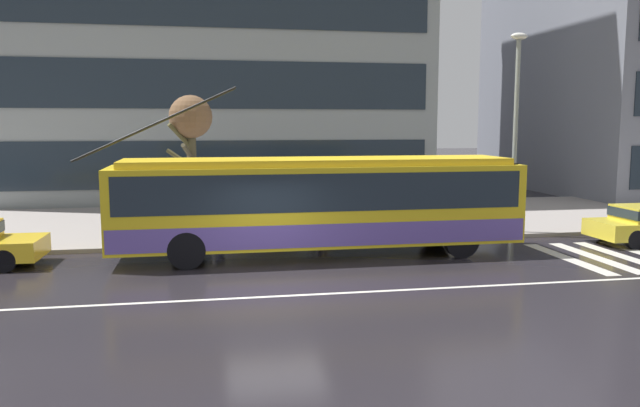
{
  "coord_description": "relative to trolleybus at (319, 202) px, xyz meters",
  "views": [
    {
      "loc": [
        -1.68,
        -15.27,
        3.99
      ],
      "look_at": [
        1.78,
        3.5,
        1.54
      ],
      "focal_mm": 35.18,
      "sensor_mm": 36.0,
      "label": 1
    }
  ],
  "objects": [
    {
      "name": "sidewalk_slab",
      "position": [
        -1.68,
        6.6,
        -1.55
      ],
      "size": [
        80.0,
        10.0,
        0.14
      ],
      "primitive_type": "cube",
      "color": "gray",
      "rests_on": "ground_plane"
    },
    {
      "name": "crosswalk_stripe_inner_a",
      "position": [
        8.08,
        -1.74,
        -1.62
      ],
      "size": [
        0.44,
        4.4,
        0.01
      ],
      "primitive_type": "cube",
      "color": "beige",
      "rests_on": "ground_plane"
    },
    {
      "name": "pedestrian_approaching_curb",
      "position": [
        0.67,
        2.46,
        -0.5
      ],
      "size": [
        0.48,
        0.48,
        1.67
      ],
      "color": "#535042",
      "rests_on": "sidewalk_slab"
    },
    {
      "name": "lane_centre_line",
      "position": [
        -1.68,
        -4.28,
        -1.62
      ],
      "size": [
        72.0,
        0.14,
        0.01
      ],
      "primitive_type": "cube",
      "color": "silver",
      "rests_on": "ground_plane"
    },
    {
      "name": "pedestrian_at_shelter",
      "position": [
        0.68,
        3.66,
        -0.46
      ],
      "size": [
        0.51,
        0.51,
        1.73
      ],
      "color": "black",
      "rests_on": "sidewalk_slab"
    },
    {
      "name": "trolleybus",
      "position": [
        0.0,
        0.0,
        0.0
      ],
      "size": [
        13.02,
        2.53,
        5.02
      ],
      "color": "yellow",
      "rests_on": "ground_plane"
    },
    {
      "name": "crosswalk_stripe_edge_near",
      "position": [
        7.18,
        -1.74,
        -1.62
      ],
      "size": [
        0.44,
        4.4,
        0.01
      ],
      "primitive_type": "cube",
      "color": "beige",
      "rests_on": "ground_plane"
    },
    {
      "name": "street_lamp",
      "position": [
        7.38,
        2.12,
        2.6
      ],
      "size": [
        0.6,
        0.32,
        6.93
      ],
      "color": "gray",
      "rests_on": "sidewalk_slab"
    },
    {
      "name": "street_tree_bare",
      "position": [
        -3.82,
        5.0,
        2.34
      ],
      "size": [
        1.72,
        1.93,
        4.86
      ],
      "color": "brown",
      "rests_on": "sidewalk_slab"
    },
    {
      "name": "pedestrian_walking_past",
      "position": [
        -2.9,
        2.46,
        -0.51
      ],
      "size": [
        0.4,
        0.4,
        1.64
      ],
      "color": "#273046",
      "rests_on": "sidewalk_slab"
    },
    {
      "name": "bus_shelter",
      "position": [
        -1.35,
        3.57,
        0.43
      ],
      "size": [
        3.82,
        1.61,
        2.58
      ],
      "color": "gray",
      "rests_on": "sidewalk_slab"
    },
    {
      "name": "crosswalk_stripe_center",
      "position": [
        8.98,
        -1.74,
        -1.62
      ],
      "size": [
        0.44,
        4.4,
        0.01
      ],
      "primitive_type": "cube",
      "color": "beige",
      "rests_on": "ground_plane"
    },
    {
      "name": "ground_plane",
      "position": [
        -1.68,
        -3.08,
        -1.62
      ],
      "size": [
        160.0,
        160.0,
        0.0
      ],
      "primitive_type": "plane",
      "color": "black"
    }
  ]
}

